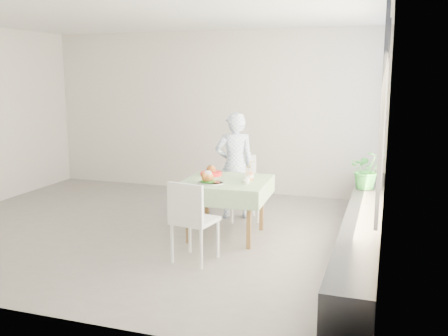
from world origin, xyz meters
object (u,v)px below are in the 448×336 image
(potted_plant, at_px, (367,170))
(juice_cup_orange, at_px, (250,175))
(chair_far, at_px, (243,200))
(chair_near, at_px, (194,236))
(main_dish, at_px, (209,179))
(cafe_table, at_px, (226,202))
(diner, at_px, (235,166))

(potted_plant, bearing_deg, juice_cup_orange, -141.43)
(chair_far, bearing_deg, chair_near, -91.74)
(chair_near, bearing_deg, chair_far, 88.26)
(chair_near, height_order, main_dish, chair_near)
(chair_far, xyz_separation_m, potted_plant, (1.68, 0.32, 0.49))
(cafe_table, relative_size, potted_plant, 2.03)
(main_dish, bearing_deg, chair_near, -84.42)
(cafe_table, xyz_separation_m, diner, (-0.15, 0.85, 0.31))
(main_dish, relative_size, potted_plant, 0.59)
(cafe_table, height_order, chair_far, chair_far)
(cafe_table, height_order, main_dish, main_dish)
(diner, distance_m, potted_plant, 1.84)
(cafe_table, height_order, potted_plant, potted_plant)
(cafe_table, bearing_deg, chair_far, 91.37)
(juice_cup_orange, bearing_deg, diner, 118.92)
(chair_near, relative_size, main_dish, 2.89)
(cafe_table, xyz_separation_m, chair_near, (-0.07, -0.93, -0.18))
(diner, bearing_deg, main_dish, 68.68)
(chair_near, bearing_deg, potted_plant, 50.10)
(chair_far, xyz_separation_m, chair_near, (-0.05, -1.75, 0.01))
(chair_near, xyz_separation_m, main_dish, (-0.06, 0.66, 0.51))
(diner, relative_size, main_dish, 4.83)
(chair_far, height_order, diner, diner)
(main_dish, bearing_deg, juice_cup_orange, 36.59)
(cafe_table, bearing_deg, diner, 100.30)
(juice_cup_orange, distance_m, potted_plant, 1.76)
(chair_far, height_order, main_dish, main_dish)
(diner, bearing_deg, potted_plant, 167.04)
(chair_far, relative_size, potted_plant, 1.68)
(juice_cup_orange, height_order, potted_plant, same)
(chair_near, height_order, potted_plant, potted_plant)
(diner, distance_m, juice_cup_orange, 0.91)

